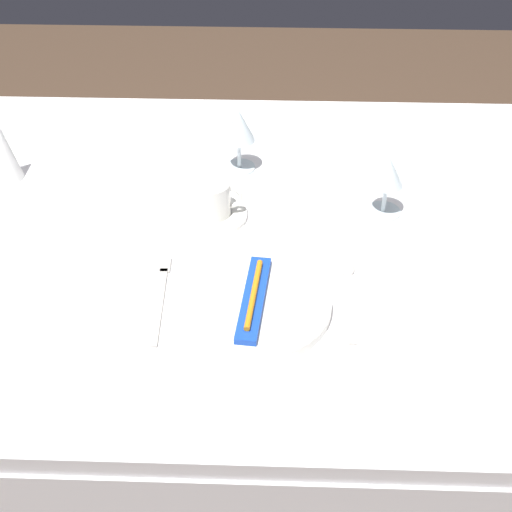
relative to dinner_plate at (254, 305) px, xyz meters
name	(u,v)px	position (x,y,z in m)	size (l,w,h in m)	color
ground_plane	(248,453)	(-0.03, 0.24, -0.75)	(6.00, 6.00, 0.00)	#4C3828
dining_table	(246,259)	(-0.03, 0.24, -0.09)	(1.80, 1.11, 0.74)	white
dinner_plate	(254,305)	(0.00, 0.00, 0.00)	(0.27, 0.27, 0.02)	white
toothbrush_package	(254,298)	(0.00, 0.00, 0.02)	(0.06, 0.21, 0.02)	blue
fork_outer	(160,295)	(-0.16, 0.03, -0.01)	(0.03, 0.23, 0.00)	beige
spoon_soup	(349,290)	(0.17, 0.05, -0.01)	(0.03, 0.21, 0.01)	beige
saucer_left	(496,217)	(0.48, 0.28, 0.00)	(0.14, 0.14, 0.01)	white
coffee_cup_left	(502,199)	(0.48, 0.28, 0.04)	(0.10, 0.08, 0.07)	white
saucer_right	(212,215)	(-0.09, 0.27, 0.00)	(0.14, 0.14, 0.01)	white
coffee_cup_right	(212,198)	(-0.09, 0.27, 0.04)	(0.10, 0.08, 0.07)	white
wine_glass_centre	(239,129)	(-0.05, 0.45, 0.09)	(0.07, 0.07, 0.14)	silver
wine_glass_left	(388,176)	(0.25, 0.29, 0.08)	(0.07, 0.07, 0.13)	silver
napkin_folded	(0,145)	(-0.55, 0.40, 0.07)	(0.07, 0.07, 0.16)	white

